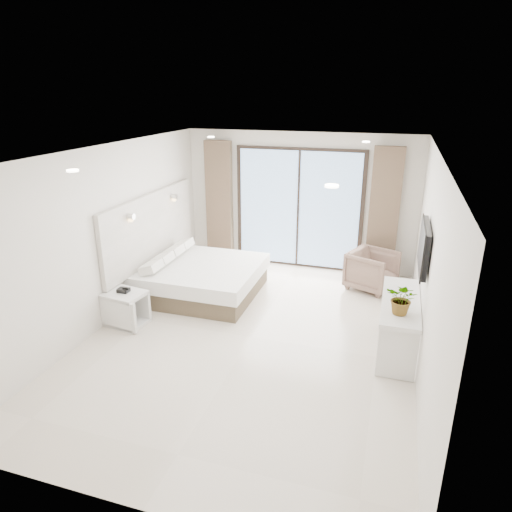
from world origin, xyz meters
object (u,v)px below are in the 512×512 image
object	(u,v)px
console_desk	(400,314)
armchair	(372,268)
bed	(201,278)
nightstand	(126,308)

from	to	relation	value
console_desk	armchair	size ratio (longest dim) A/B	2.03
bed	nightstand	world-z (taller)	bed
console_desk	armchair	xyz separation A→B (m)	(-0.49, 2.05, -0.17)
console_desk	armchair	distance (m)	2.11
console_desk	armchair	bearing A→B (deg)	103.40
console_desk	nightstand	bearing A→B (deg)	-173.29
bed	console_desk	world-z (taller)	console_desk
bed	armchair	xyz separation A→B (m)	(2.88, 1.12, 0.10)
bed	armchair	bearing A→B (deg)	21.22
bed	armchair	size ratio (longest dim) A/B	2.50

